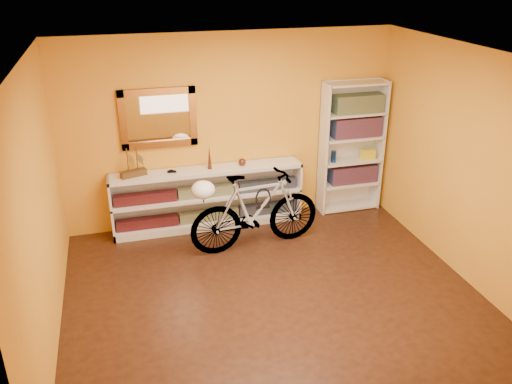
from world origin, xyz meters
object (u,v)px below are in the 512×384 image
object	(u,v)px
bookcase	(351,148)
helmet	(203,190)
console_unit	(208,198)
bicycle	(256,210)

from	to	relation	value
bookcase	helmet	xyz separation A→B (m)	(-2.29, -0.82, -0.04)
console_unit	bicycle	distance (m)	0.87
bookcase	bicycle	world-z (taller)	bookcase
console_unit	bookcase	bearing A→B (deg)	0.68
console_unit	helmet	xyz separation A→B (m)	(-0.19, -0.79, 0.48)
console_unit	bookcase	size ratio (longest dim) A/B	1.37
console_unit	helmet	bearing A→B (deg)	-103.51
bookcase	console_unit	bearing A→B (deg)	-179.32
console_unit	bookcase	xyz separation A→B (m)	(2.10, 0.03, 0.52)
bicycle	helmet	size ratio (longest dim) A/B	6.06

